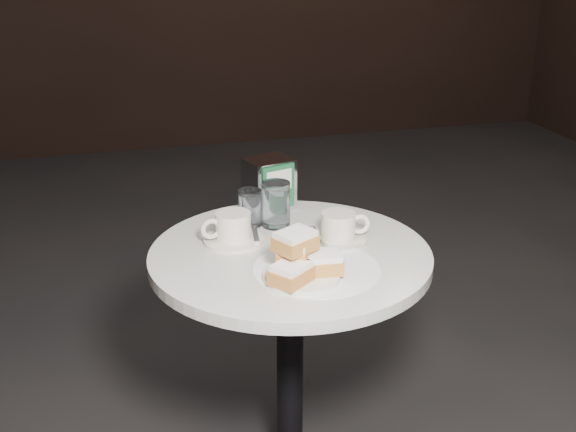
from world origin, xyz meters
The scene contains 8 objects.
cafe_table centered at (0.00, 0.00, 0.55)m, with size 0.70×0.70×0.74m.
sugar_spill centered at (0.03, -0.12, 0.75)m, with size 0.30×0.30×0.00m, color white.
beignet_plate centered at (-0.02, -0.15, 0.79)m, with size 0.22×0.22×0.11m.
coffee_cup_left centered at (-0.13, 0.09, 0.78)m, with size 0.17×0.17×0.08m.
coffee_cup_right centered at (0.13, 0.02, 0.78)m, with size 0.17×0.17×0.08m.
water_glass_left centered at (-0.06, 0.19, 0.79)m, with size 0.08×0.08×0.10m.
water_glass_right centered at (0.01, 0.17, 0.80)m, with size 0.09×0.09×0.12m.
napkin_dispenser centered at (0.02, 0.30, 0.82)m, with size 0.15×0.13×0.15m.
Camera 1 is at (-0.44, -1.56, 1.49)m, focal length 45.00 mm.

